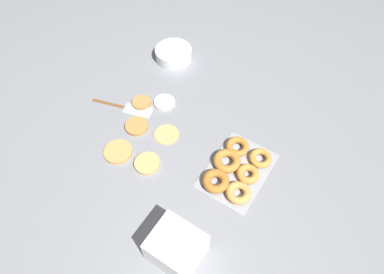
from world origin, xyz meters
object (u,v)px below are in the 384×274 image
at_px(pancake_0, 142,102).
at_px(donut_tray, 235,169).
at_px(batter_bowl, 173,54).
at_px(pancake_5, 146,163).
at_px(pancake_2, 137,126).
at_px(pancake_1, 167,134).
at_px(spatula, 131,109).
at_px(pancake_4, 164,102).
at_px(container_stack, 176,247).
at_px(pancake_3, 118,152).

bearing_deg(pancake_0, donut_tray, -98.86).
bearing_deg(batter_bowl, pancake_5, -154.98).
distance_m(pancake_2, batter_bowl, 0.45).
bearing_deg(pancake_2, batter_bowl, 15.07).
relative_size(pancake_1, spatula, 0.37).
bearing_deg(pancake_4, pancake_1, -141.37).
height_order(pancake_1, pancake_2, pancake_2).
bearing_deg(donut_tray, container_stack, 178.52).
distance_m(pancake_3, pancake_4, 0.31).
bearing_deg(pancake_5, donut_tray, -62.68).
bearing_deg(pancake_4, donut_tray, -107.62).
relative_size(pancake_2, pancake_5, 0.97).
bearing_deg(pancake_0, batter_bowl, 9.37).
height_order(pancake_3, container_stack, container_stack).
bearing_deg(spatula, pancake_0, 53.63).
distance_m(pancake_1, spatula, 0.21).
relative_size(pancake_4, pancake_5, 0.92).
relative_size(donut_tray, spatula, 1.09).
height_order(pancake_1, donut_tray, donut_tray).
distance_m(container_stack, spatula, 0.65).
relative_size(pancake_0, pancake_3, 0.73).
height_order(pancake_3, pancake_5, pancake_5).
distance_m(pancake_2, pancake_4, 0.17).
distance_m(pancake_0, container_stack, 0.67).
height_order(donut_tray, batter_bowl, batter_bowl).
bearing_deg(pancake_1, pancake_5, -174.01).
xyz_separation_m(pancake_0, pancake_2, (-0.11, -0.06, 0.00)).
height_order(pancake_1, batter_bowl, batter_bowl).
distance_m(pancake_1, pancake_4, 0.17).
relative_size(pancake_0, pancake_4, 0.91).
height_order(pancake_5, spatula, pancake_5).
xyz_separation_m(pancake_5, spatula, (0.18, 0.22, -0.01)).
bearing_deg(pancake_1, pancake_2, 105.92).
relative_size(donut_tray, container_stack, 1.90).
relative_size(pancake_1, pancake_4, 1.13).
xyz_separation_m(pancake_3, pancake_5, (0.02, -0.12, 0.00)).
distance_m(pancake_4, spatula, 0.15).
bearing_deg(container_stack, pancake_5, 53.29).
bearing_deg(pancake_1, pancake_0, 67.37).
distance_m(pancake_4, pancake_5, 0.31).
relative_size(pancake_5, container_stack, 0.62).
bearing_deg(batter_bowl, container_stack, -144.53).
bearing_deg(pancake_1, container_stack, -140.46).
bearing_deg(pancake_1, pancake_4, 38.63).
relative_size(pancake_1, pancake_3, 0.91).
relative_size(pancake_5, spatula, 0.36).
height_order(pancake_3, batter_bowl, batter_bowl).
xyz_separation_m(pancake_2, pancake_5, (-0.12, -0.14, -0.00)).
bearing_deg(spatula, pancake_4, 30.53).
bearing_deg(batter_bowl, donut_tray, -125.52).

